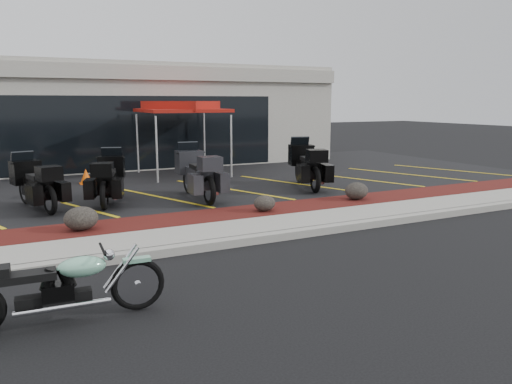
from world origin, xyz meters
TOP-DOWN VIEW (x-y plane):
  - ground at (0.00, 0.00)m, footprint 90.00×90.00m
  - curb at (0.00, 0.90)m, footprint 24.00×0.25m
  - sidewalk at (0.00, 1.60)m, footprint 24.00×1.20m
  - mulch_bed at (0.00, 2.80)m, footprint 24.00×1.20m
  - upper_lot at (0.00, 8.20)m, footprint 26.00×9.60m
  - dealership_building at (0.00, 14.47)m, footprint 18.00×8.16m
  - boulder_left at (-2.20, 2.70)m, footprint 0.65×0.54m
  - boulder_mid at (1.75, 2.63)m, footprint 0.51×0.42m
  - boulder_right at (4.46, 2.80)m, footprint 0.62×0.51m
  - hero_cruiser at (-2.02, -1.18)m, footprint 2.56×0.76m
  - touring_black_front at (-3.06, 5.94)m, footprint 1.41×2.37m
  - touring_black_mid at (-0.97, 5.95)m, footprint 1.50×2.40m
  - touring_grey at (0.95, 5.56)m, footprint 1.03×2.45m
  - touring_black_rear at (4.57, 5.73)m, footprint 1.61×2.60m
  - traffic_cone at (-1.31, 8.46)m, footprint 0.43×0.43m
  - popup_canopy at (1.93, 8.94)m, footprint 3.46×3.46m

SIDE VIEW (x-z plane):
  - ground at x=0.00m, z-range 0.00..0.00m
  - curb at x=0.00m, z-range 0.00..0.15m
  - sidewalk at x=0.00m, z-range 0.00..0.15m
  - upper_lot at x=0.00m, z-range 0.00..0.15m
  - mulch_bed at x=0.00m, z-range 0.00..0.16m
  - boulder_mid at x=1.75m, z-range 0.16..0.52m
  - traffic_cone at x=-1.31m, z-range 0.15..0.61m
  - boulder_right at x=4.46m, z-range 0.16..0.60m
  - boulder_left at x=-2.20m, z-range 0.16..0.62m
  - hero_cruiser at x=-2.02m, z-range 0.00..0.89m
  - touring_black_front at x=-3.06m, z-range 0.15..1.44m
  - touring_black_mid at x=-0.97m, z-range 0.15..1.45m
  - touring_grey at x=0.95m, z-range 0.15..1.55m
  - touring_black_rear at x=4.57m, z-range 0.15..1.56m
  - dealership_building at x=0.00m, z-range 0.01..4.01m
  - popup_canopy at x=1.93m, z-range 1.15..3.62m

